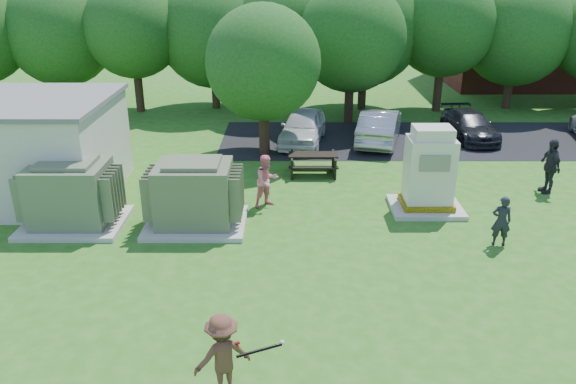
{
  "coord_description": "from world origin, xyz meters",
  "views": [
    {
      "loc": [
        0.03,
        -10.98,
        7.41
      ],
      "look_at": [
        0.0,
        4.0,
        1.3
      ],
      "focal_mm": 35.0,
      "sensor_mm": 36.0,
      "label": 1
    }
  ],
  "objects_px": {
    "transformer_left": "(71,196)",
    "person_by_generator": "(501,221)",
    "picnic_table": "(313,161)",
    "batter": "(223,355)",
    "transformer_right": "(195,196)",
    "generator_cabinet": "(429,175)",
    "car_white": "(303,127)",
    "person_walking_right": "(550,166)",
    "car_silver_a": "(380,126)",
    "car_dark": "(469,125)",
    "person_at_picnic": "(267,181)"
  },
  "relations": [
    {
      "from": "car_silver_a",
      "to": "car_dark",
      "type": "distance_m",
      "value": 4.24
    },
    {
      "from": "transformer_left",
      "to": "person_walking_right",
      "type": "xyz_separation_m",
      "value": [
        15.52,
        2.72,
        -0.01
      ]
    },
    {
      "from": "batter",
      "to": "person_by_generator",
      "type": "height_order",
      "value": "batter"
    },
    {
      "from": "generator_cabinet",
      "to": "person_walking_right",
      "type": "relative_size",
      "value": 1.44
    },
    {
      "from": "picnic_table",
      "to": "car_white",
      "type": "height_order",
      "value": "car_white"
    },
    {
      "from": "person_walking_right",
      "to": "car_silver_a",
      "type": "xyz_separation_m",
      "value": [
        -4.97,
        5.86,
        -0.2
      ]
    },
    {
      "from": "car_silver_a",
      "to": "person_walking_right",
      "type": "bearing_deg",
      "value": 144.94
    },
    {
      "from": "person_by_generator",
      "to": "car_dark",
      "type": "bearing_deg",
      "value": -93.57
    },
    {
      "from": "person_walking_right",
      "to": "person_at_picnic",
      "type": "bearing_deg",
      "value": -87.35
    },
    {
      "from": "person_at_picnic",
      "to": "car_white",
      "type": "bearing_deg",
      "value": 43.44
    },
    {
      "from": "batter",
      "to": "car_dark",
      "type": "bearing_deg",
      "value": -143.64
    },
    {
      "from": "person_by_generator",
      "to": "car_silver_a",
      "type": "xyz_separation_m",
      "value": [
        -1.93,
        9.85,
        0.01
      ]
    },
    {
      "from": "person_by_generator",
      "to": "car_white",
      "type": "distance_m",
      "value": 11.14
    },
    {
      "from": "picnic_table",
      "to": "person_walking_right",
      "type": "bearing_deg",
      "value": -12.63
    },
    {
      "from": "transformer_right",
      "to": "person_by_generator",
      "type": "relative_size",
      "value": 2.02
    },
    {
      "from": "generator_cabinet",
      "to": "car_white",
      "type": "xyz_separation_m",
      "value": [
        -3.83,
        7.31,
        -0.47
      ]
    },
    {
      "from": "person_by_generator",
      "to": "picnic_table",
      "type": "bearing_deg",
      "value": -40.47
    },
    {
      "from": "transformer_right",
      "to": "generator_cabinet",
      "type": "relative_size",
      "value": 1.08
    },
    {
      "from": "person_by_generator",
      "to": "person_walking_right",
      "type": "distance_m",
      "value": 5.02
    },
    {
      "from": "transformer_right",
      "to": "car_silver_a",
      "type": "bearing_deg",
      "value": 51.46
    },
    {
      "from": "transformer_right",
      "to": "person_walking_right",
      "type": "distance_m",
      "value": 12.13
    },
    {
      "from": "transformer_right",
      "to": "batter",
      "type": "height_order",
      "value": "transformer_right"
    },
    {
      "from": "batter",
      "to": "person_by_generator",
      "type": "xyz_separation_m",
      "value": [
        7.15,
        5.94,
        -0.09
      ]
    },
    {
      "from": "generator_cabinet",
      "to": "car_dark",
      "type": "relative_size",
      "value": 0.66
    },
    {
      "from": "person_at_picnic",
      "to": "car_white",
      "type": "distance_m",
      "value": 7.16
    },
    {
      "from": "generator_cabinet",
      "to": "car_white",
      "type": "distance_m",
      "value": 8.27
    },
    {
      "from": "generator_cabinet",
      "to": "car_dark",
      "type": "xyz_separation_m",
      "value": [
        3.77,
        8.05,
        -0.61
      ]
    },
    {
      "from": "picnic_table",
      "to": "person_at_picnic",
      "type": "relative_size",
      "value": 1.05
    },
    {
      "from": "car_silver_a",
      "to": "car_dark",
      "type": "height_order",
      "value": "car_silver_a"
    },
    {
      "from": "transformer_left",
      "to": "generator_cabinet",
      "type": "bearing_deg",
      "value": 6.24
    },
    {
      "from": "person_walking_right",
      "to": "generator_cabinet",
      "type": "bearing_deg",
      "value": -76.13
    },
    {
      "from": "transformer_left",
      "to": "person_walking_right",
      "type": "relative_size",
      "value": 1.57
    },
    {
      "from": "person_at_picnic",
      "to": "car_white",
      "type": "relative_size",
      "value": 0.4
    },
    {
      "from": "transformer_left",
      "to": "car_white",
      "type": "bearing_deg",
      "value": 50.03
    },
    {
      "from": "transformer_right",
      "to": "car_dark",
      "type": "height_order",
      "value": "transformer_right"
    },
    {
      "from": "picnic_table",
      "to": "batter",
      "type": "bearing_deg",
      "value": -100.19
    },
    {
      "from": "generator_cabinet",
      "to": "person_walking_right",
      "type": "bearing_deg",
      "value": 18.53
    },
    {
      "from": "car_dark",
      "to": "car_silver_a",
      "type": "bearing_deg",
      "value": -175.84
    },
    {
      "from": "transformer_right",
      "to": "picnic_table",
      "type": "xyz_separation_m",
      "value": [
        3.73,
        4.54,
        -0.48
      ]
    },
    {
      "from": "person_by_generator",
      "to": "car_white",
      "type": "xyz_separation_m",
      "value": [
        -5.34,
        9.78,
        -0.0
      ]
    },
    {
      "from": "picnic_table",
      "to": "person_by_generator",
      "type": "distance_m",
      "value": 7.69
    },
    {
      "from": "transformer_right",
      "to": "car_silver_a",
      "type": "xyz_separation_m",
      "value": [
        6.84,
        8.59,
        -0.21
      ]
    },
    {
      "from": "batter",
      "to": "car_silver_a",
      "type": "height_order",
      "value": "batter"
    },
    {
      "from": "batter",
      "to": "person_by_generator",
      "type": "relative_size",
      "value": 1.12
    },
    {
      "from": "transformer_left",
      "to": "person_at_picnic",
      "type": "height_order",
      "value": "transformer_left"
    },
    {
      "from": "transformer_left",
      "to": "car_white",
      "type": "xyz_separation_m",
      "value": [
        7.14,
        8.51,
        -0.23
      ]
    },
    {
      "from": "generator_cabinet",
      "to": "picnic_table",
      "type": "height_order",
      "value": "generator_cabinet"
    },
    {
      "from": "transformer_left",
      "to": "person_by_generator",
      "type": "relative_size",
      "value": 2.02
    },
    {
      "from": "person_walking_right",
      "to": "car_silver_a",
      "type": "height_order",
      "value": "person_walking_right"
    },
    {
      "from": "car_dark",
      "to": "car_white",
      "type": "bearing_deg",
      "value": -179.26
    }
  ]
}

